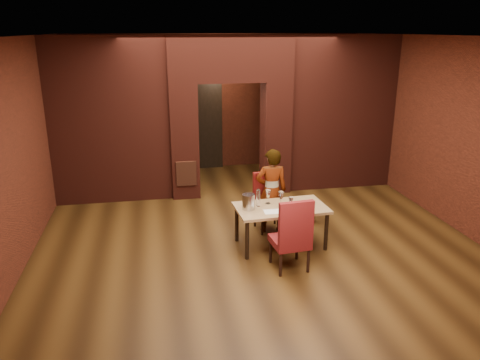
% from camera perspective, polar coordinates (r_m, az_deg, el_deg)
% --- Properties ---
extents(floor, '(8.00, 8.00, 0.00)m').
position_cam_1_polar(floor, '(8.11, 1.27, -6.07)').
color(floor, '#482E12').
rests_on(floor, ground).
extents(ceiling, '(7.00, 8.00, 0.04)m').
position_cam_1_polar(ceiling, '(7.41, 1.45, 17.16)').
color(ceiling, silver).
rests_on(ceiling, ground).
extents(wall_back, '(7.00, 0.04, 3.20)m').
position_cam_1_polar(wall_back, '(11.48, -2.86, 9.42)').
color(wall_back, maroon).
rests_on(wall_back, ground).
extents(wall_front, '(7.00, 0.04, 3.20)m').
position_cam_1_polar(wall_front, '(3.98, 13.53, -7.96)').
color(wall_front, maroon).
rests_on(wall_front, ground).
extents(wall_left, '(0.04, 8.00, 3.20)m').
position_cam_1_polar(wall_left, '(7.69, -25.13, 3.45)').
color(wall_left, maroon).
rests_on(wall_left, ground).
extents(wall_right, '(0.04, 8.00, 3.20)m').
position_cam_1_polar(wall_right, '(8.99, 23.84, 5.51)').
color(wall_right, maroon).
rests_on(wall_right, ground).
extents(pillar_left, '(0.55, 0.55, 2.30)m').
position_cam_1_polar(pillar_left, '(9.51, -6.83, 4.75)').
color(pillar_left, maroon).
rests_on(pillar_left, ground).
extents(pillar_right, '(0.55, 0.55, 2.30)m').
position_cam_1_polar(pillar_right, '(9.81, 4.35, 5.24)').
color(pillar_right, maroon).
rests_on(pillar_right, ground).
extents(lintel, '(2.45, 0.55, 0.90)m').
position_cam_1_polar(lintel, '(9.39, -1.22, 14.59)').
color(lintel, maroon).
rests_on(lintel, ground).
extents(wing_wall_left, '(2.28, 0.35, 3.20)m').
position_cam_1_polar(wing_wall_left, '(9.43, -15.57, 6.91)').
color(wing_wall_left, maroon).
rests_on(wing_wall_left, ground).
extents(wing_wall_right, '(2.28, 0.35, 3.20)m').
position_cam_1_polar(wing_wall_right, '(10.18, 12.19, 7.94)').
color(wing_wall_right, maroon).
rests_on(wing_wall_right, ground).
extents(vent_panel, '(0.40, 0.03, 0.50)m').
position_cam_1_polar(vent_panel, '(9.38, -6.56, 0.78)').
color(vent_panel, brown).
rests_on(vent_panel, ground).
extents(rear_door, '(0.90, 0.08, 2.10)m').
position_cam_1_polar(rear_door, '(11.47, -4.77, 6.58)').
color(rear_door, black).
rests_on(rear_door, ground).
extents(rear_door_frame, '(1.02, 0.04, 2.22)m').
position_cam_1_polar(rear_door_frame, '(11.43, -4.74, 6.54)').
color(rear_door_frame, black).
rests_on(rear_door_frame, ground).
extents(dining_table, '(1.45, 0.87, 0.66)m').
position_cam_1_polar(dining_table, '(7.45, 4.97, -5.62)').
color(dining_table, '#A67D54').
rests_on(dining_table, ground).
extents(chair_far, '(0.49, 0.49, 0.98)m').
position_cam_1_polar(chair_far, '(7.96, 3.57, -2.75)').
color(chair_far, maroon).
rests_on(chair_far, ground).
extents(chair_near, '(0.54, 0.54, 1.09)m').
position_cam_1_polar(chair_near, '(6.71, 6.10, -6.42)').
color(chair_near, maroon).
rests_on(chair_near, ground).
extents(person_seated, '(0.55, 0.37, 1.45)m').
position_cam_1_polar(person_seated, '(7.82, 3.85, -1.34)').
color(person_seated, white).
rests_on(person_seated, ground).
extents(wine_glass_a, '(0.09, 0.09, 0.23)m').
position_cam_1_polar(wine_glass_a, '(7.40, 3.43, -2.05)').
color(wine_glass_a, white).
rests_on(wine_glass_a, dining_table).
extents(wine_glass_b, '(0.09, 0.09, 0.23)m').
position_cam_1_polar(wine_glass_b, '(7.35, 5.02, -2.25)').
color(wine_glass_b, white).
rests_on(wine_glass_b, dining_table).
extents(wine_glass_c, '(0.08, 0.08, 0.20)m').
position_cam_1_polar(wine_glass_c, '(7.21, 6.22, -2.82)').
color(wine_glass_c, white).
rests_on(wine_glass_c, dining_table).
extents(tasting_sheet, '(0.28, 0.21, 0.00)m').
position_cam_1_polar(tasting_sheet, '(7.12, 4.01, -3.86)').
color(tasting_sheet, white).
rests_on(tasting_sheet, dining_table).
extents(wine_bucket, '(0.20, 0.20, 0.24)m').
position_cam_1_polar(wine_bucket, '(7.16, 1.05, -2.67)').
color(wine_bucket, '#A8A8B0').
rests_on(wine_bucket, dining_table).
extents(water_bottle, '(0.07, 0.07, 0.28)m').
position_cam_1_polar(water_bottle, '(7.28, 2.24, -2.15)').
color(water_bottle, white).
rests_on(water_bottle, dining_table).
extents(potted_plant, '(0.40, 0.37, 0.38)m').
position_cam_1_polar(potted_plant, '(8.45, 8.59, -3.88)').
color(potted_plant, '#27651E').
rests_on(potted_plant, ground).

